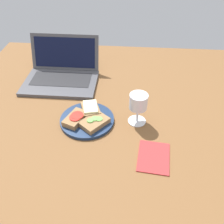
{
  "coord_description": "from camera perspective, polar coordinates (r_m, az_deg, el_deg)",
  "views": [
    {
      "loc": [
        9.57,
        -78.3,
        71.83
      ],
      "look_at": [
        3.23,
        -1.63,
        8.0
      ],
      "focal_mm": 40.0,
      "sensor_mm": 36.0,
      "label": 1
    }
  ],
  "objects": [
    {
      "name": "sandwich_with_cheese",
      "position": [
        1.05,
        -4.93,
        0.69
      ],
      "size": [
        9.8,
        11.57,
        3.22
      ],
      "color": "#937047",
      "rests_on": "plate"
    },
    {
      "name": "plate",
      "position": [
        1.03,
        -5.71,
        -1.83
      ],
      "size": [
        22.23,
        22.23,
        1.37
      ],
      "primitive_type": "cylinder",
      "color": "navy",
      "rests_on": "wooden_table"
    },
    {
      "name": "sandwich_with_tomato",
      "position": [
        1.02,
        -8.33,
        -1.42
      ],
      "size": [
        9.71,
        12.2,
        2.78
      ],
      "color": "#937047",
      "rests_on": "plate"
    },
    {
      "name": "wine_glass",
      "position": [
        0.98,
        6.04,
        2.01
      ],
      "size": [
        7.36,
        7.36,
        13.38
      ],
      "color": "white",
      "rests_on": "wooden_table"
    },
    {
      "name": "wooden_table",
      "position": [
        1.06,
        -1.67,
        -2.06
      ],
      "size": [
        140.0,
        140.0,
        3.0
      ],
      "primitive_type": "cube",
      "color": "brown",
      "rests_on": "ground"
    },
    {
      "name": "napkin",
      "position": [
        0.91,
        9.5,
        -10.1
      ],
      "size": [
        12.45,
        15.62,
        0.4
      ],
      "primitive_type": "cube",
      "rotation": [
        0.0,
        0.0,
        -0.1
      ],
      "color": "#B23333",
      "rests_on": "wooden_table"
    },
    {
      "name": "sandwich_with_cucumber",
      "position": [
        0.99,
        -4.04,
        -2.32
      ],
      "size": [
        12.68,
        13.11,
        2.58
      ],
      "color": "#937047",
      "rests_on": "plate"
    },
    {
      "name": "laptop",
      "position": [
        1.29,
        -11.41,
        8.54
      ],
      "size": [
        35.8,
        29.75,
        19.02
      ],
      "color": "#4C4C51",
      "rests_on": "wooden_table"
    }
  ]
}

